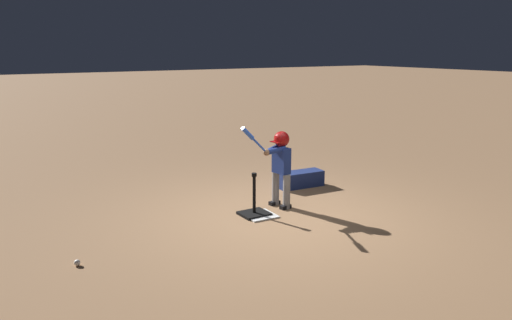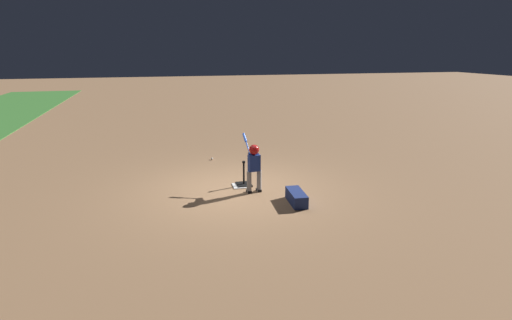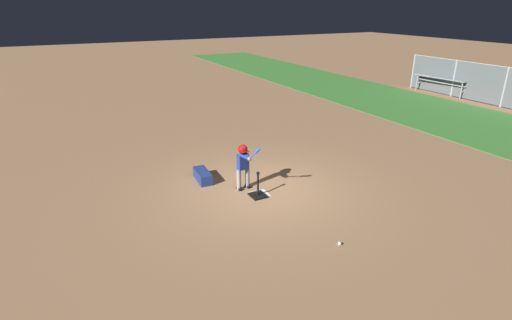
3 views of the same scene
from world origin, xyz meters
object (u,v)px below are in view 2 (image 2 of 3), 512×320
at_px(batting_tee, 244,182).
at_px(equipment_bag, 296,197).
at_px(baseball, 212,159).
at_px(batter_child, 254,162).

relative_size(batting_tee, equipment_bag, 0.77).
xyz_separation_m(batting_tee, equipment_bag, (-1.52, -0.89, 0.05)).
height_order(baseball, equipment_bag, equipment_bag).
relative_size(batting_tee, baseball, 8.77).
distance_m(batter_child, equipment_bag, 1.39).
bearing_deg(equipment_bag, batting_tee, 34.53).
xyz_separation_m(batting_tee, batter_child, (-0.54, -0.12, 0.68)).
xyz_separation_m(baseball, equipment_bag, (-4.19, -1.32, 0.10)).
bearing_deg(baseball, batter_child, -170.14).
height_order(batter_child, equipment_bag, batter_child).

